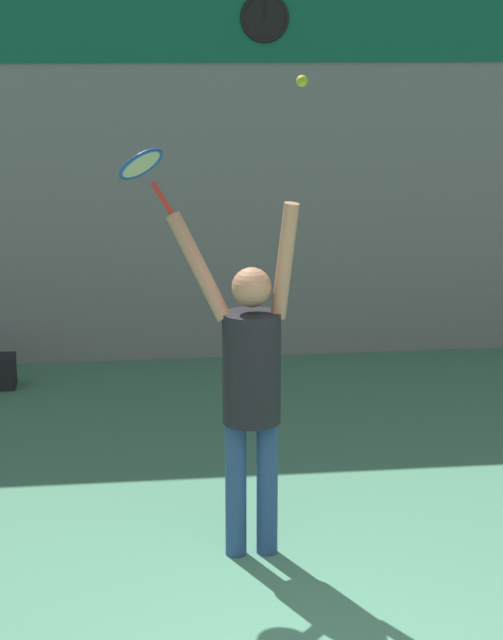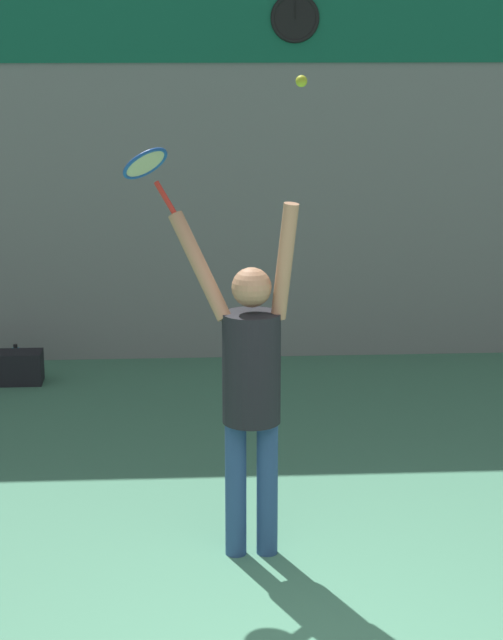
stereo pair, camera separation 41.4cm
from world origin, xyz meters
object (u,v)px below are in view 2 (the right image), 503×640
at_px(scoreboard_clock, 295,18).
at_px(tennis_ball, 301,81).
at_px(water_bottle, 16,361).
at_px(equipment_bag, 8,368).
at_px(tennis_racket, 147,167).
at_px(tennis_player, 251,378).

relative_size(scoreboard_clock, tennis_ball, 6.97).
xyz_separation_m(water_bottle, equipment_bag, (-0.04, -0.27, 0.01)).
xyz_separation_m(scoreboard_clock, tennis_ball, (-0.40, -4.51, -0.39)).
relative_size(scoreboard_clock, tennis_racket, 1.15).
relative_size(tennis_racket, tennis_ball, 6.09).
bearing_deg(equipment_bag, tennis_ball, -58.87).
xyz_separation_m(tennis_ball, equipment_bag, (-2.29, 3.79, -2.72)).
bearing_deg(tennis_racket, tennis_player, -33.02).
height_order(scoreboard_clock, tennis_ball, scoreboard_clock).
distance_m(tennis_ball, equipment_bag, 5.20).
height_order(tennis_player, tennis_ball, tennis_ball).
bearing_deg(tennis_racket, tennis_ball, -28.27).
xyz_separation_m(tennis_player, equipment_bag, (-2.01, 3.71, -0.98)).
bearing_deg(tennis_player, tennis_racket, 146.98).
height_order(scoreboard_clock, water_bottle, scoreboard_clock).
distance_m(water_bottle, equipment_bag, 0.27).
height_order(tennis_player, water_bottle, tennis_player).
relative_size(tennis_ball, water_bottle, 0.22).
height_order(tennis_racket, tennis_ball, tennis_ball).
height_order(water_bottle, equipment_bag, equipment_bag).
bearing_deg(tennis_racket, water_bottle, 110.94).
distance_m(scoreboard_clock, equipment_bag, 4.18).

